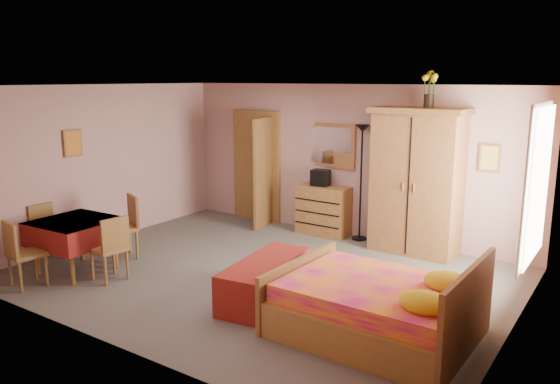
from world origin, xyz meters
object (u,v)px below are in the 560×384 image
Objects in this scene: wardrobe at (417,182)px; dining_table at (76,246)px; wall_mirror at (331,145)px; chair_east at (109,248)px; stereo at (321,178)px; sunflower_vase at (430,89)px; chest_of_drawers at (324,210)px; chair_north at (121,228)px; chair_west at (49,233)px; floor_lamp at (361,183)px; bed at (375,292)px; chair_south at (27,253)px; bench at (265,280)px.

dining_table is at bearing -134.11° from wardrobe.
chair_east is (-1.30, -3.78, -1.10)m from wall_mirror.
stereo is 2.41m from sunflower_vase.
chair_north reaches higher than chest_of_drawers.
chair_west is (-0.83, -0.68, -0.06)m from chair_north.
stereo reaches higher than dining_table.
floor_lamp reaches higher than dining_table.
stereo reaches higher than chair_east.
wall_mirror is 2.06m from sunflower_vase.
wall_mirror is 4.15m from chair_east.
chair_east is at bearing 4.52° from dining_table.
wall_mirror is 4.15m from bed.
wall_mirror reaches higher than chair_north.
dining_table is 1.21× the size of chair_west.
wall_mirror is at bearing 172.12° from sunflower_vase.
chair_south is 1.07× the size of chair_west.
stereo is 0.36× the size of chair_west.
floor_lamp is (0.67, 0.05, 0.55)m from chest_of_drawers.
bed reaches higher than chair_east.
stereo is at bearing 178.95° from sunflower_vase.
chair_south is 1.06m from chair_west.
dining_table is 0.76m from chair_north.
chair_north is (-3.68, -2.83, -2.06)m from sunflower_vase.
dining_table is at bearing 94.13° from chair_south.
dining_table is at bearing -125.46° from floor_lamp.
sunflower_vase is at bearing -33.83° from chair_east.
stereo is 0.15× the size of bed.
wardrobe is at bearing 131.20° from chair_west.
stereo is 4.77m from chair_south.
chair_north is at bearing -140.48° from wardrobe.
sunflower_vase is 0.61× the size of chair_east.
wardrobe reaches higher than bed.
sunflower_vase is 0.57× the size of chair_north.
bench is at bearing -70.78° from wall_mirror.
floor_lamp is at bearing -107.41° from chair_north.
dining_table is (-3.73, -3.59, -2.16)m from sunflower_vase.
wardrobe is 5.67m from chair_south.
floor_lamp is 4.98m from chair_west.
dining_table is 1.14× the size of chair_south.
sunflower_vase is 5.14m from chair_east.
chair_south is (-3.80, -4.29, -2.09)m from sunflower_vase.
bed is 4.25m from chair_north.
stereo is at bearing 129.90° from bed.
chair_south reaches higher than dining_table.
chest_of_drawers is 2.77m from sunflower_vase.
bed is 2.25× the size of chair_south.
chair_south is at bearing -95.20° from dining_table.
chair_west is at bearing -172.98° from bed.
bed is 1.98× the size of dining_table.
chest_of_drawers reaches higher than chair_west.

